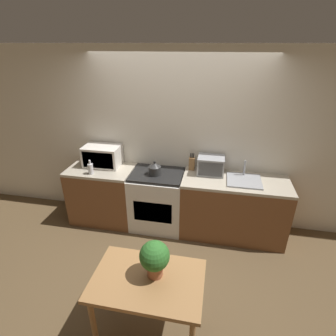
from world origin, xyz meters
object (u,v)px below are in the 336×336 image
Objects in this scene: toaster_oven at (211,165)px; dining_table at (148,286)px; microwave at (102,156)px; bottle at (91,169)px; stove_range at (157,200)px; kettle at (155,169)px.

dining_table is (-0.44, -1.83, -0.40)m from toaster_oven.
dining_table is at bearing -56.65° from microwave.
dining_table is (1.24, -1.49, -0.35)m from bottle.
stove_range is 2.42× the size of toaster_oven.
stove_range is 1.07m from microwave.
bottle is 0.57× the size of toaster_oven.
microwave is at bearing 172.64° from stove_range.
stove_range is 1.67× the size of microwave.
bottle is at bearing 129.62° from dining_table.
stove_range is at bearing -7.36° from microwave.
toaster_oven is 0.38× the size of dining_table.
microwave reaches higher than toaster_oven.
stove_range is at bearing -168.96° from toaster_oven.
kettle is at bearing 9.89° from bottle.
bottle is 1.72m from toaster_oven.
stove_range is 0.96m from toaster_oven.
stove_range is 4.36× the size of kettle.
stove_range is 1.72m from dining_table.
toaster_oven is (1.63, 0.03, -0.03)m from microwave.
toaster_oven reaches higher than stove_range.
dining_table is (0.31, -1.69, 0.18)m from stove_range.
microwave reaches higher than dining_table.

